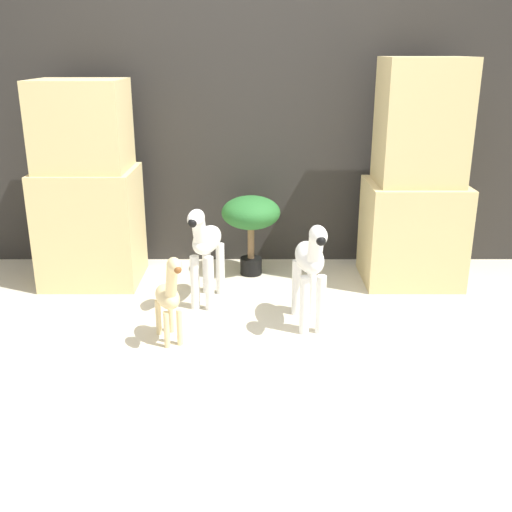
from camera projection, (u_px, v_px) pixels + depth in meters
The scene contains 8 objects.
ground_plane at pixel (251, 350), 3.20m from camera, with size 14.00×14.00×0.00m, color beige.
wall_back at pixel (252, 111), 4.25m from camera, with size 6.40×0.08×2.20m.
rock_pillar_left at pixel (88, 190), 3.96m from camera, with size 0.64×0.54×1.34m.
rock_pillar_right at pixel (416, 185), 3.95m from camera, with size 0.64×0.54×1.48m.
zebra_right at pixel (310, 265), 3.35m from camera, with size 0.19×0.51×0.65m.
zebra_left at pixel (206, 246), 3.66m from camera, with size 0.22×0.51×0.65m.
giraffe_figurine at pixel (169, 294), 3.19m from camera, with size 0.23×0.37×0.53m.
potted_palm_front at pixel (251, 217), 4.14m from camera, with size 0.41×0.41×0.56m.
Camera 1 is at (0.03, -2.86, 1.52)m, focal length 42.00 mm.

